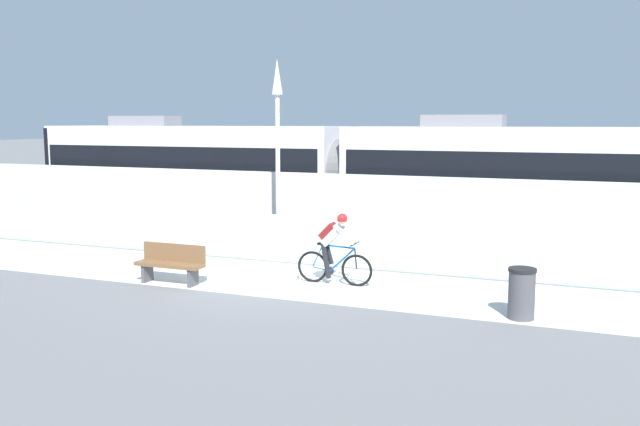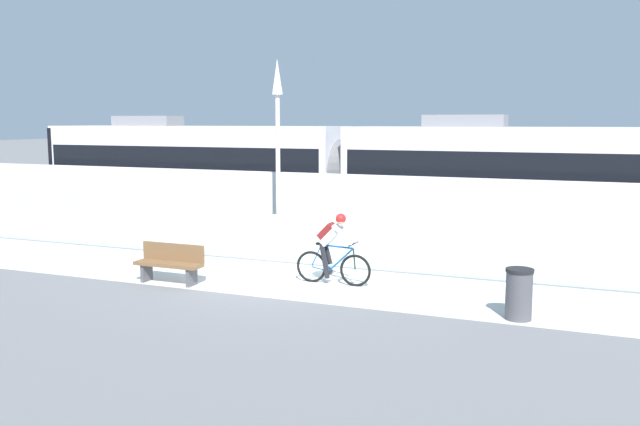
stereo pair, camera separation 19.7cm
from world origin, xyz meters
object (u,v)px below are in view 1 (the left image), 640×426
lamp_post_antenna (278,134)px  cyclist_on_bike (334,249)px  tram (345,175)px  bench (171,263)px  trash_bin (522,294)px

lamp_post_antenna → cyclist_on_bike: bearing=-42.2°
tram → bench: tram is taller
lamp_post_antenna → bench: 4.56m
tram → cyclist_on_bike: (2.18, -6.85, -1.09)m
cyclist_on_bike → trash_bin: bearing=-16.8°
cyclist_on_bike → bench: cyclist_on_bike is taller
cyclist_on_bike → bench: size_ratio=1.11×
cyclist_on_bike → bench: (-3.41, -1.28, -0.32)m
tram → lamp_post_antenna: 4.91m
lamp_post_antenna → bench: lamp_post_antenna is taller
trash_bin → tram: bearing=128.0°
lamp_post_antenna → trash_bin: bearing=-27.6°
tram → trash_bin: tram is taller
tram → trash_bin: bearing=-52.0°
trash_bin → lamp_post_antenna: bearing=152.4°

